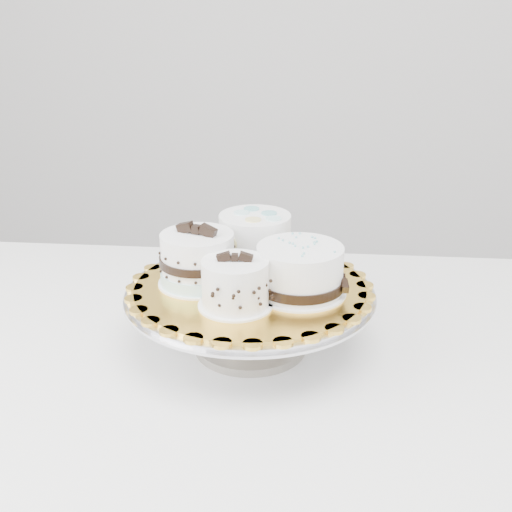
% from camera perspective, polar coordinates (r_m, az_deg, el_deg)
% --- Properties ---
extents(table, '(1.39, 1.00, 0.75)m').
position_cam_1_polar(table, '(1.00, -3.73, -12.28)').
color(table, white).
rests_on(table, floor).
extents(cake_stand, '(0.37, 0.37, 0.10)m').
position_cam_1_polar(cake_stand, '(0.95, -0.52, -4.60)').
color(cake_stand, gray).
rests_on(cake_stand, table).
extents(cake_board, '(0.44, 0.44, 0.00)m').
position_cam_1_polar(cake_board, '(0.94, -0.53, -2.76)').
color(cake_board, gold).
rests_on(cake_board, cake_stand).
extents(cake_swirl, '(0.10, 0.10, 0.08)m').
position_cam_1_polar(cake_swirl, '(0.86, -1.86, -2.57)').
color(cake_swirl, white).
rests_on(cake_swirl, cake_board).
extents(cake_banded, '(0.13, 0.13, 0.10)m').
position_cam_1_polar(cake_banded, '(0.93, -5.20, -0.45)').
color(cake_banded, white).
rests_on(cake_banded, cake_board).
extents(cake_dots, '(0.14, 0.14, 0.08)m').
position_cam_1_polar(cake_dots, '(1.00, -0.10, 1.49)').
color(cake_dots, white).
rests_on(cake_dots, cake_board).
extents(cake_ribbon, '(0.15, 0.15, 0.07)m').
position_cam_1_polar(cake_ribbon, '(0.90, 3.99, -1.40)').
color(cake_ribbon, white).
rests_on(cake_ribbon, cake_board).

